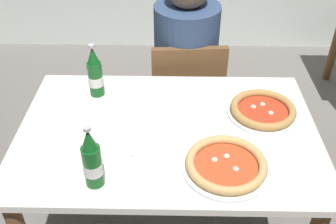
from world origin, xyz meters
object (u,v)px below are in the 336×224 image
beer_bottle_center (95,74)px  napkin_with_cutlery (124,140)px  pizza_marinara_far (263,110)px  dining_table_main (168,150)px  chair_behind_table (186,97)px  diner_seated (185,77)px  beer_bottle_left (92,161)px  pizza_margherita_near (226,165)px

beer_bottle_center → napkin_with_cutlery: beer_bottle_center is taller
pizza_marinara_far → dining_table_main: bearing=-164.8°
chair_behind_table → diner_seated: (-0.01, 0.05, 0.10)m
chair_behind_table → beer_bottle_center: beer_bottle_center is taller
dining_table_main → napkin_with_cutlery: napkin_with_cutlery is taller
diner_seated → beer_bottle_center: diner_seated is taller
dining_table_main → pizza_marinara_far: (0.40, 0.11, 0.14)m
dining_table_main → beer_bottle_left: size_ratio=4.86×
diner_seated → napkin_with_cutlery: (-0.25, -0.73, 0.17)m
chair_behind_table → pizza_margherita_near: 0.88m
pizza_margherita_near → pizza_marinara_far: (0.19, 0.32, 0.00)m
pizza_marinara_far → beer_bottle_center: (-0.72, 0.14, 0.08)m
chair_behind_table → beer_bottle_left: (-0.33, -0.90, 0.37)m
beer_bottle_left → napkin_with_cutlery: bearing=71.0°
napkin_with_cutlery → diner_seated: bearing=70.9°
pizza_marinara_far → beer_bottle_left: beer_bottle_left is taller
beer_bottle_left → beer_bottle_center: 0.54m
diner_seated → dining_table_main: bearing=-97.4°
diner_seated → napkin_with_cutlery: size_ratio=6.38×
dining_table_main → pizza_margherita_near: 0.33m
dining_table_main → chair_behind_table: bearing=81.5°
dining_table_main → pizza_marinara_far: bearing=15.2°
beer_bottle_left → chair_behind_table: bearing=69.7°
pizza_marinara_far → napkin_with_cutlery: (-0.56, -0.18, -0.02)m
chair_behind_table → beer_bottle_left: 1.03m
napkin_with_cutlery → beer_bottle_left: bearing=-109.0°
dining_table_main → beer_bottle_left: (-0.24, -0.29, 0.22)m
chair_behind_table → pizza_margherita_near: bearing=93.8°
pizza_margherita_near → beer_bottle_left: beer_bottle_left is taller
beer_bottle_center → napkin_with_cutlery: size_ratio=1.30×
dining_table_main → beer_bottle_left: bearing=-129.9°
dining_table_main → pizza_marinara_far: 0.43m
pizza_margherita_near → napkin_with_cutlery: (-0.38, 0.15, -0.02)m
diner_seated → beer_bottle_left: bearing=-109.0°
dining_table_main → diner_seated: size_ratio=0.99×
chair_behind_table → dining_table_main: bearing=77.1°
dining_table_main → pizza_margherita_near: size_ratio=3.83×
pizza_margherita_near → beer_bottle_center: bearing=139.0°
dining_table_main → chair_behind_table: 0.64m
pizza_marinara_far → beer_bottle_center: beer_bottle_center is taller
beer_bottle_left → napkin_with_cutlery: size_ratio=1.30×
pizza_marinara_far → beer_bottle_left: 0.76m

